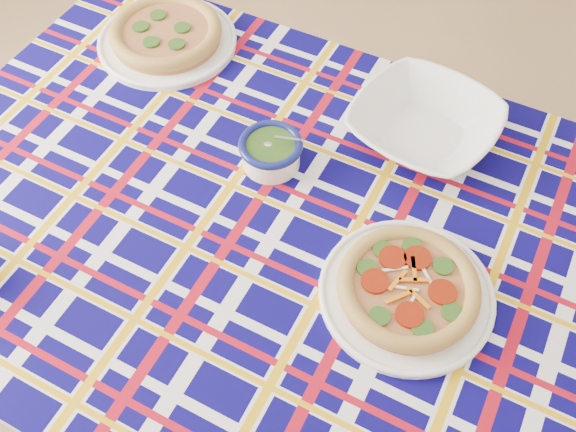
% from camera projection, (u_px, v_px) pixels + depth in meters
% --- Properties ---
extents(floor, '(4.00, 4.00, 0.00)m').
position_uv_depth(floor, '(245.00, 300.00, 2.14)').
color(floor, '#98754E').
rests_on(floor, ground).
extents(dining_table, '(2.04, 1.64, 0.83)m').
position_uv_depth(dining_table, '(310.00, 261.00, 1.35)').
color(dining_table, brown).
rests_on(dining_table, floor).
extents(tablecloth, '(2.08, 1.69, 0.12)m').
position_uv_depth(tablecloth, '(310.00, 254.00, 1.33)').
color(tablecloth, '#08044C').
rests_on(tablecloth, dining_table).
extents(main_focaccia_plate, '(0.41, 0.41, 0.07)m').
position_uv_depth(main_focaccia_plate, '(408.00, 287.00, 1.18)').
color(main_focaccia_plate, '#A5643A').
rests_on(main_focaccia_plate, tablecloth).
extents(pesto_bowl, '(0.18, 0.18, 0.08)m').
position_uv_depth(pesto_bowl, '(271.00, 150.00, 1.36)').
color(pesto_bowl, '#1D390F').
rests_on(pesto_bowl, tablecloth).
extents(serving_bowl, '(0.43, 0.43, 0.08)m').
position_uv_depth(serving_bowl, '(424.00, 125.00, 1.41)').
color(serving_bowl, white).
rests_on(serving_bowl, tablecloth).
extents(second_focaccia_plate, '(0.47, 0.47, 0.06)m').
position_uv_depth(second_focaccia_plate, '(166.00, 33.00, 1.60)').
color(second_focaccia_plate, '#A5643A').
rests_on(second_focaccia_plate, tablecloth).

